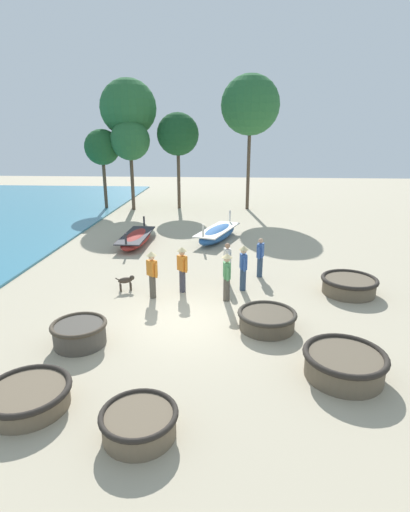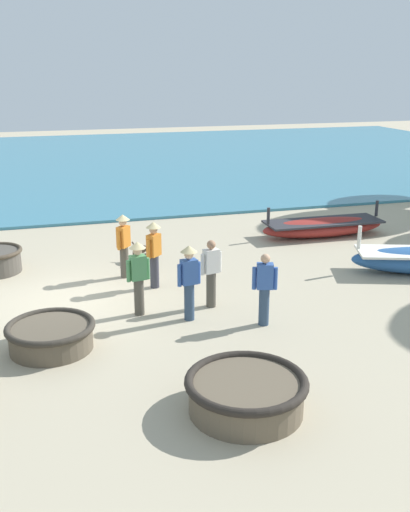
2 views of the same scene
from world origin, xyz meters
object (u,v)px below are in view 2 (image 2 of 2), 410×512
at_px(coracle_nearest, 51,335).
at_px(fisherman_crouching, 124,242).
at_px(fisherman_standing_right, 154,250).
at_px(dog, 140,250).
at_px(coracle_far_left, 246,393).
at_px(long_boat_blue_hull, 323,227).
at_px(fisherman_by_coracle, 189,278).
at_px(fisherman_standing_left, 138,273).
at_px(fisherman_with_hat, 211,272).
at_px(fisherman_hauling, 265,288).

height_order(coracle_nearest, fisherman_crouching, fisherman_crouching).
height_order(fisherman_standing_right, dog, fisherman_standing_right).
xyz_separation_m(coracle_far_left, long_boat_blue_hull, (-9.00, 5.93, -0.02)).
bearing_deg(fisherman_by_coracle, fisherman_standing_left, -120.46).
distance_m(coracle_nearest, dog, 5.48).
bearing_deg(long_boat_blue_hull, coracle_far_left, -33.36).
distance_m(long_boat_blue_hull, fisherman_standing_left, 8.32).
bearing_deg(fisherman_with_hat, dog, -165.14).
relative_size(fisherman_hauling, fisherman_with_hat, 1.00).
distance_m(coracle_far_left, coracle_nearest, 4.23).
distance_m(fisherman_with_hat, dog, 3.77).
bearing_deg(fisherman_standing_right, coracle_nearest, -43.29).
relative_size(coracle_nearest, fisherman_hauling, 1.10).
height_order(coracle_far_left, dog, coracle_far_left).
bearing_deg(fisherman_with_hat, coracle_far_left, -9.65).
relative_size(coracle_far_left, fisherman_crouching, 1.17).
bearing_deg(fisherman_hauling, long_boat_blue_hull, 143.46).
distance_m(coracle_far_left, fisherman_hauling, 3.43).
xyz_separation_m(fisherman_crouching, fisherman_with_hat, (2.54, 1.57, -0.12)).
bearing_deg(fisherman_by_coracle, fisherman_standing_right, -171.77).
bearing_deg(coracle_far_left, long_boat_blue_hull, 146.64).
distance_m(fisherman_crouching, fisherman_standing_left, 2.54).
bearing_deg(fisherman_hauling, fisherman_crouching, -148.45).
height_order(fisherman_by_coracle, dog, fisherman_by_coracle).
bearing_deg(coracle_far_left, fisherman_hauling, 153.60).
relative_size(fisherman_by_coracle, fisherman_standing_left, 1.00).
distance_m(coracle_far_left, fisherman_standing_right, 5.94).
distance_m(fisherman_crouching, fisherman_with_hat, 2.99).
relative_size(fisherman_crouching, fisherman_standing_right, 1.00).
bearing_deg(fisherman_by_coracle, coracle_nearest, -78.04).
height_order(fisherman_crouching, fisherman_standing_right, same).
bearing_deg(coracle_far_left, fisherman_standing_right, -177.65).
bearing_deg(fisherman_standing_right, long_boat_blue_hull, 116.71).
bearing_deg(dog, fisherman_with_hat, 14.86).
height_order(fisherman_by_coracle, fisherman_with_hat, fisherman_by_coracle).
xyz_separation_m(fisherman_standing_right, dog, (-2.04, 0.02, -0.59)).
relative_size(fisherman_crouching, dog, 2.62).
bearing_deg(fisherman_with_hat, long_boat_blue_hull, 132.05).
bearing_deg(fisherman_crouching, fisherman_standing_left, -1.83).
height_order(fisherman_with_hat, dog, fisherman_with_hat).
height_order(coracle_far_left, fisherman_with_hat, fisherman_with_hat).
bearing_deg(coracle_nearest, dog, 151.31).
height_order(coracle_nearest, long_boat_blue_hull, long_boat_blue_hull).
distance_m(coracle_far_left, fisherman_crouching, 6.94).
height_order(fisherman_crouching, fisherman_hauling, fisherman_crouching).
relative_size(fisherman_crouching, fisherman_by_coracle, 1.00).
height_order(long_boat_blue_hull, dog, long_boat_blue_hull).
distance_m(coracle_nearest, fisherman_with_hat, 3.82).
xyz_separation_m(coracle_far_left, fisherman_with_hat, (-4.32, 0.73, 0.51)).
xyz_separation_m(coracle_far_left, fisherman_by_coracle, (-3.74, 0.07, 0.63)).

